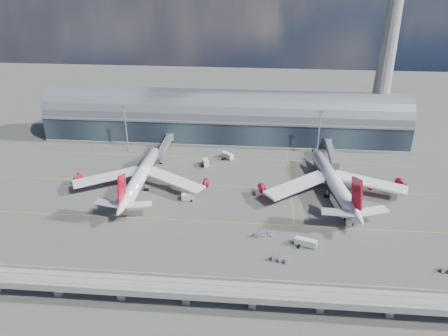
# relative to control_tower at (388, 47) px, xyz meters

# --- Properties ---
(ground) EXTENTS (500.00, 500.00, 0.00)m
(ground) POSITION_rel_control_tower_xyz_m (-85.00, -83.00, -51.64)
(ground) COLOR #474744
(ground) RESTS_ON ground
(taxi_lines) EXTENTS (200.00, 80.12, 0.01)m
(taxi_lines) POSITION_rel_control_tower_xyz_m (-85.00, -60.89, -51.63)
(taxi_lines) COLOR gold
(taxi_lines) RESTS_ON ground
(terminal) EXTENTS (200.00, 30.00, 28.00)m
(terminal) POSITION_rel_control_tower_xyz_m (-85.00, -5.01, -40.30)
(terminal) COLOR #1E2632
(terminal) RESTS_ON ground
(control_tower) EXTENTS (19.00, 19.00, 103.00)m
(control_tower) POSITION_rel_control_tower_xyz_m (0.00, 0.00, 0.00)
(control_tower) COLOR gray
(control_tower) RESTS_ON ground
(guideway) EXTENTS (220.00, 8.50, 7.20)m
(guideway) POSITION_rel_control_tower_xyz_m (-85.00, -138.00, -46.34)
(guideway) COLOR gray
(guideway) RESTS_ON ground
(floodlight_mast_left) EXTENTS (3.00, 0.70, 25.70)m
(floodlight_mast_left) POSITION_rel_control_tower_xyz_m (-135.00, -28.00, -38.00)
(floodlight_mast_left) COLOR gray
(floodlight_mast_left) RESTS_ON ground
(floodlight_mast_right) EXTENTS (3.00, 0.70, 25.70)m
(floodlight_mast_right) POSITION_rel_control_tower_xyz_m (-35.00, -28.00, -38.00)
(floodlight_mast_right) COLOR gray
(floodlight_mast_right) RESTS_ON ground
(airliner_left) EXTENTS (62.02, 65.10, 19.90)m
(airliner_left) POSITION_rel_control_tower_xyz_m (-117.42, -68.92, -45.95)
(airliner_left) COLOR white
(airliner_left) RESTS_ON ground
(airliner_right) EXTENTS (65.66, 68.69, 21.85)m
(airliner_right) POSITION_rel_control_tower_xyz_m (-31.81, -66.49, -45.97)
(airliner_right) COLOR white
(airliner_right) RESTS_ON ground
(jet_bridge_left) EXTENTS (4.40, 28.00, 7.25)m
(jet_bridge_left) POSITION_rel_control_tower_xyz_m (-113.91, -29.88, -46.46)
(jet_bridge_left) COLOR gray
(jet_bridge_left) RESTS_ON ground
(jet_bridge_right) EXTENTS (4.40, 32.00, 7.25)m
(jet_bridge_right) POSITION_rel_control_tower_xyz_m (-28.61, -31.82, -46.46)
(jet_bridge_right) COLOR gray
(jet_bridge_right) RESTS_ON ground
(service_truck_0) EXTENTS (4.09, 7.06, 2.78)m
(service_truck_0) POSITION_rel_control_tower_xyz_m (-123.92, -72.58, -50.20)
(service_truck_0) COLOR silver
(service_truck_0) RESTS_ON ground
(service_truck_1) EXTENTS (5.36, 2.88, 3.02)m
(service_truck_1) POSITION_rel_control_tower_xyz_m (-94.49, -77.26, -50.11)
(service_truck_1) COLOR silver
(service_truck_1) RESTS_ON ground
(service_truck_2) EXTENTS (8.27, 4.63, 2.88)m
(service_truck_2) POSITION_rel_control_tower_xyz_m (-46.64, -105.84, -50.14)
(service_truck_2) COLOR silver
(service_truck_2) RESTS_ON ground
(service_truck_3) EXTENTS (2.93, 5.97, 2.78)m
(service_truck_3) POSITION_rel_control_tower_xyz_m (-28.61, -89.01, -50.22)
(service_truck_3) COLOR silver
(service_truck_3) RESTS_ON ground
(service_truck_4) EXTENTS (4.25, 6.23, 3.31)m
(service_truck_4) POSITION_rel_control_tower_xyz_m (-91.07, -42.80, -49.97)
(service_truck_4) COLOR silver
(service_truck_4) RESTS_ON ground
(service_truck_5) EXTENTS (6.74, 6.30, 3.23)m
(service_truck_5) POSITION_rel_control_tower_xyz_m (-81.06, -33.58, -49.98)
(service_truck_5) COLOR silver
(service_truck_5) RESTS_ON ground
(cargo_train_0) EXTENTS (7.16, 3.45, 1.57)m
(cargo_train_0) POSITION_rel_control_tower_xyz_m (-61.97, -101.10, -50.82)
(cargo_train_0) COLOR gray
(cargo_train_0) RESTS_ON ground
(cargo_train_1) EXTENTS (6.76, 3.44, 1.49)m
(cargo_train_1) POSITION_rel_control_tower_xyz_m (-56.00, -115.68, -50.86)
(cargo_train_1) COLOR gray
(cargo_train_1) RESTS_ON ground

